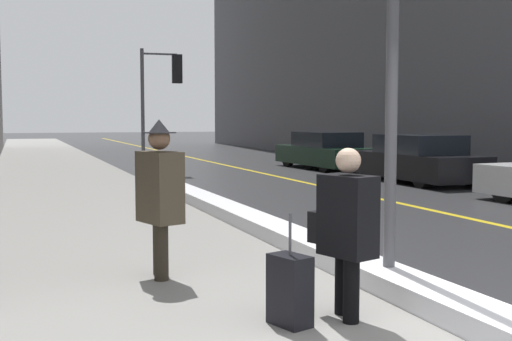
{
  "coord_description": "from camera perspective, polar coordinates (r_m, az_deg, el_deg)",
  "views": [
    {
      "loc": [
        -3.32,
        -3.76,
        1.72
      ],
      "look_at": [
        -0.4,
        4.0,
        1.05
      ],
      "focal_mm": 45.0,
      "sensor_mm": 36.0,
      "label": 1
    }
  ],
  "objects": [
    {
      "name": "parked_car_dark_green",
      "position": [
        22.25,
        6.15,
        1.71
      ],
      "size": [
        1.9,
        4.47,
        1.27
      ],
      "rotation": [
        0.0,
        0.0,
        1.61
      ],
      "color": "black",
      "rests_on": "ground"
    },
    {
      "name": "parked_car_black",
      "position": [
        17.93,
        14.14,
        0.92
      ],
      "size": [
        1.75,
        4.28,
        1.3
      ],
      "rotation": [
        0.0,
        0.0,
        1.57
      ],
      "color": "black",
      "rests_on": "ground"
    },
    {
      "name": "sidewalk_slab",
      "position": [
        18.89,
        -16.51,
        -0.79
      ],
      "size": [
        4.0,
        80.0,
        0.01
      ],
      "color": "gray",
      "rests_on": "ground"
    },
    {
      "name": "traffic_light_near",
      "position": [
        20.47,
        -8.21,
        7.62
      ],
      "size": [
        1.31,
        0.32,
        3.89
      ],
      "rotation": [
        0.0,
        0.0,
        -0.03
      ],
      "color": "#515156",
      "rests_on": "ground"
    },
    {
      "name": "pedestrian_trailing",
      "position": [
        6.93,
        -8.54,
        -1.91
      ],
      "size": [
        0.46,
        0.6,
        1.72
      ],
      "rotation": [
        0.0,
        0.0,
        -1.26
      ],
      "color": "#2A241B",
      "rests_on": "ground"
    },
    {
      "name": "rolling_suitcase",
      "position": [
        5.39,
        3.02,
        -10.62
      ],
      "size": [
        0.32,
        0.41,
        0.95
      ],
      "rotation": [
        0.0,
        0.0,
        -1.26
      ],
      "color": "black",
      "rests_on": "ground"
    },
    {
      "name": "road_centre_stripe",
      "position": [
        20.21,
        0.71,
        -0.27
      ],
      "size": [
        0.16,
        80.0,
        0.0
      ],
      "color": "gold",
      "rests_on": "ground"
    },
    {
      "name": "pedestrian_nearside",
      "position": [
        5.52,
        8.03,
        -4.84
      ],
      "size": [
        0.41,
        0.71,
        1.48
      ],
      "rotation": [
        0.0,
        0.0,
        -1.26
      ],
      "color": "black",
      "rests_on": "ground"
    },
    {
      "name": "snow_bank_curb",
      "position": [
        10.03,
        -0.07,
        -4.63
      ],
      "size": [
        0.51,
        12.88,
        0.22
      ],
      "color": "white",
      "rests_on": "ground"
    }
  ]
}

